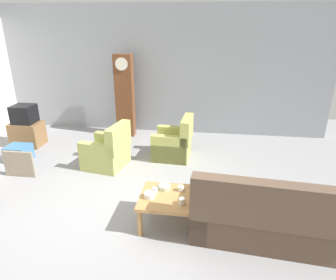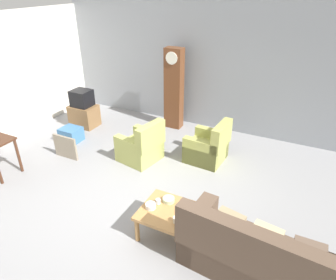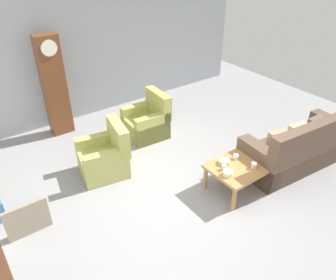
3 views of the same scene
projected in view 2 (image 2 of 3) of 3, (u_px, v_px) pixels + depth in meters
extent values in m
plane|color=gray|center=(142.00, 204.00, 5.31)|extent=(10.40, 10.40, 0.00)
cube|color=gray|center=(214.00, 66.00, 7.39)|extent=(8.40, 0.16, 3.20)
cube|color=brown|center=(261.00, 263.00, 3.94)|extent=(2.17, 1.02, 0.44)
cube|color=brown|center=(259.00, 253.00, 3.42)|extent=(2.11, 0.39, 0.60)
cube|color=brown|center=(198.00, 229.00, 4.31)|extent=(0.31, 0.86, 0.68)
cube|color=brown|center=(308.00, 254.00, 3.57)|extent=(0.36, 0.12, 0.36)
cube|color=#C6B284|center=(267.00, 238.00, 3.79)|extent=(0.37, 0.17, 0.36)
cube|color=#9E8966|center=(231.00, 223.00, 4.01)|extent=(0.38, 0.19, 0.36)
cube|color=tan|center=(140.00, 151.00, 6.53)|extent=(0.89, 0.89, 0.40)
cube|color=tan|center=(150.00, 136.00, 6.15)|extent=(0.32, 0.78, 0.52)
cube|color=tan|center=(149.00, 142.00, 6.70)|extent=(0.78, 0.30, 0.60)
cube|color=tan|center=(130.00, 152.00, 6.28)|extent=(0.78, 0.30, 0.60)
cube|color=tan|center=(206.00, 151.00, 6.51)|extent=(0.81, 0.81, 0.40)
cube|color=tan|center=(221.00, 136.00, 6.16)|extent=(0.23, 0.77, 0.52)
cube|color=tan|center=(211.00, 142.00, 6.70)|extent=(0.77, 0.21, 0.60)
cube|color=tan|center=(200.00, 154.00, 6.24)|extent=(0.77, 0.21, 0.60)
cube|color=#B27F47|center=(172.00, 213.00, 4.45)|extent=(0.96, 0.76, 0.05)
cylinder|color=#B27F47|center=(137.00, 230.00, 4.47)|extent=(0.07, 0.07, 0.41)
cylinder|color=#B27F47|center=(190.00, 250.00, 4.14)|extent=(0.07, 0.07, 0.41)
cylinder|color=#B27F47|center=(158.00, 204.00, 4.99)|extent=(0.07, 0.07, 0.41)
cylinder|color=#B27F47|center=(206.00, 220.00, 4.65)|extent=(0.07, 0.07, 0.41)
cylinder|color=#472819|center=(18.00, 156.00, 6.03)|extent=(0.06, 0.06, 0.73)
cube|color=brown|center=(174.00, 89.00, 7.61)|extent=(0.44, 0.28, 2.06)
cylinder|color=silver|center=(171.00, 58.00, 7.11)|extent=(0.30, 0.02, 0.30)
cube|color=brown|center=(84.00, 116.00, 8.01)|extent=(0.68, 0.52, 0.56)
cube|color=black|center=(82.00, 98.00, 7.77)|extent=(0.48, 0.44, 0.42)
cube|color=gray|center=(65.00, 147.00, 6.56)|extent=(0.60, 0.05, 0.52)
cube|color=teal|center=(71.00, 134.00, 7.29)|extent=(0.46, 0.42, 0.34)
cylinder|color=white|center=(183.00, 205.00, 4.53)|extent=(0.09, 0.09, 0.07)
cylinder|color=silver|center=(158.00, 201.00, 4.59)|extent=(0.08, 0.08, 0.08)
cylinder|color=beige|center=(176.00, 220.00, 4.23)|extent=(0.09, 0.09, 0.09)
cylinder|color=white|center=(151.00, 206.00, 4.50)|extent=(0.16, 0.16, 0.08)
cylinder|color=#B2C69E|center=(169.00, 200.00, 4.64)|extent=(0.19, 0.19, 0.06)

